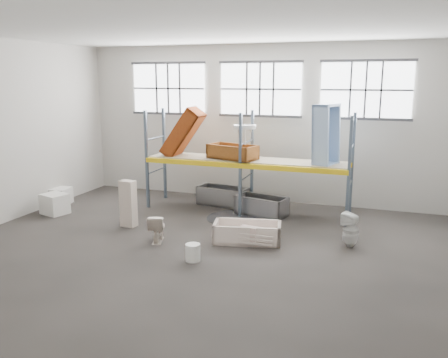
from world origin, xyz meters
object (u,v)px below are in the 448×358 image
at_px(carton_near, 55,204).
at_px(toilet_beige, 157,228).
at_px(rust_tub_flat, 232,152).
at_px(blue_tub_upright, 326,135).
at_px(cistern_tall, 128,204).
at_px(toilet_white, 351,230).
at_px(steel_tub_right, 262,205).
at_px(bathtub_beige, 247,232).
at_px(bucket, 193,252).
at_px(steel_tub_left, 223,196).

bearing_deg(carton_near, toilet_beige, -15.88).
height_order(rust_tub_flat, blue_tub_upright, blue_tub_upright).
xyz_separation_m(cistern_tall, rust_tub_flat, (2.18, 2.32, 1.19)).
height_order(toilet_white, blue_tub_upright, blue_tub_upright).
bearing_deg(cistern_tall, toilet_beige, -26.73).
bearing_deg(blue_tub_upright, steel_tub_right, -173.96).
xyz_separation_m(toilet_beige, rust_tub_flat, (0.89, 3.15, 1.48)).
bearing_deg(steel_tub_right, toilet_beige, -120.44).
bearing_deg(steel_tub_right, bathtub_beige, -83.49).
relative_size(toilet_beige, rust_tub_flat, 0.47).
bearing_deg(toilet_beige, toilet_white, 177.07).
relative_size(toilet_white, rust_tub_flat, 0.57).
height_order(toilet_beige, rust_tub_flat, rust_tub_flat).
distance_m(blue_tub_upright, carton_near, 8.13).
xyz_separation_m(cistern_tall, bucket, (2.60, -1.68, -0.44)).
xyz_separation_m(bucket, carton_near, (-5.29, 1.99, 0.11)).
distance_m(steel_tub_right, rust_tub_flat, 1.80).
xyz_separation_m(steel_tub_right, rust_tub_flat, (-0.93, 0.05, 1.55)).
relative_size(toilet_beige, carton_near, 0.98).
height_order(cistern_tall, bucket, cistern_tall).
bearing_deg(bathtub_beige, bucket, -128.45).
bearing_deg(blue_tub_upright, carton_near, -164.12).
bearing_deg(cistern_tall, toilet_white, 9.45).
distance_m(bathtub_beige, bucket, 1.75).
distance_m(toilet_white, steel_tub_left, 4.86).
xyz_separation_m(steel_tub_right, bucket, (-0.51, -3.96, -0.08)).
distance_m(cistern_tall, blue_tub_upright, 5.73).
bearing_deg(bucket, bathtub_beige, 63.60).
distance_m(toilet_beige, blue_tub_upright, 5.27).
bearing_deg(bathtub_beige, carton_near, 163.96).
xyz_separation_m(bathtub_beige, rust_tub_flat, (-1.20, 2.44, 1.58)).
height_order(toilet_beige, bucket, toilet_beige).
xyz_separation_m(bathtub_beige, steel_tub_right, (-0.27, 2.39, 0.03)).
bearing_deg(bucket, steel_tub_left, 101.47).
bearing_deg(steel_tub_left, bathtub_beige, -60.58).
bearing_deg(toilet_white, carton_near, -68.89).
distance_m(bathtub_beige, cistern_tall, 3.41).
xyz_separation_m(cistern_tall, blue_tub_upright, (4.86, 2.46, 1.76)).
distance_m(rust_tub_flat, carton_near, 5.49).
xyz_separation_m(toilet_white, steel_tub_right, (-2.69, 1.90, -0.15)).
xyz_separation_m(toilet_white, steel_tub_left, (-4.13, 2.56, -0.13)).
bearing_deg(toilet_white, blue_tub_upright, -135.26).
xyz_separation_m(steel_tub_left, carton_near, (-4.36, -2.62, 0.01)).
bearing_deg(carton_near, steel_tub_left, 30.97).
relative_size(cistern_tall, toilet_white, 1.51).
distance_m(toilet_beige, steel_tub_left, 3.77).
distance_m(cistern_tall, toilet_white, 5.81).
distance_m(bathtub_beige, steel_tub_right, 2.40).
relative_size(bathtub_beige, steel_tub_right, 1.10).
distance_m(steel_tub_right, blue_tub_upright, 2.76).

